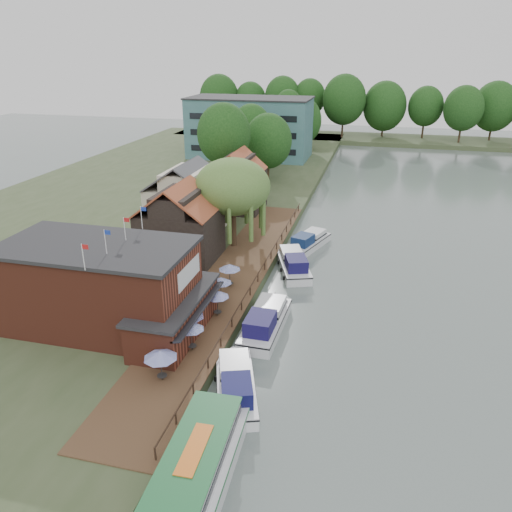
% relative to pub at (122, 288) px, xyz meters
% --- Properties ---
extents(ground, '(260.00, 260.00, 0.00)m').
position_rel_pub_xyz_m(ground, '(14.00, 1.00, -4.65)').
color(ground, slate).
rests_on(ground, ground).
extents(land_bank, '(50.00, 140.00, 1.00)m').
position_rel_pub_xyz_m(land_bank, '(-16.00, 36.00, -4.15)').
color(land_bank, '#384728').
rests_on(land_bank, ground).
extents(quay_deck, '(6.00, 50.00, 0.10)m').
position_rel_pub_xyz_m(quay_deck, '(6.00, 11.00, -3.60)').
color(quay_deck, '#47301E').
rests_on(quay_deck, land_bank).
extents(quay_rail, '(0.20, 49.00, 1.00)m').
position_rel_pub_xyz_m(quay_rail, '(8.70, 11.50, -3.15)').
color(quay_rail, black).
rests_on(quay_rail, land_bank).
extents(pub, '(20.00, 11.00, 7.30)m').
position_rel_pub_xyz_m(pub, '(0.00, 0.00, 0.00)').
color(pub, maroon).
rests_on(pub, land_bank).
extents(hotel_block, '(25.40, 12.40, 12.30)m').
position_rel_pub_xyz_m(hotel_block, '(-8.00, 71.00, 2.50)').
color(hotel_block, '#38666B').
rests_on(hotel_block, land_bank).
extents(cottage_a, '(8.60, 7.60, 8.50)m').
position_rel_pub_xyz_m(cottage_a, '(-1.00, 15.00, 0.60)').
color(cottage_a, black).
rests_on(cottage_a, land_bank).
extents(cottage_b, '(9.60, 8.60, 8.50)m').
position_rel_pub_xyz_m(cottage_b, '(-4.00, 25.00, 0.60)').
color(cottage_b, beige).
rests_on(cottage_b, land_bank).
extents(cottage_c, '(7.60, 7.60, 8.50)m').
position_rel_pub_xyz_m(cottage_c, '(0.00, 34.00, 0.60)').
color(cottage_c, black).
rests_on(cottage_c, land_bank).
extents(willow, '(8.60, 8.60, 10.43)m').
position_rel_pub_xyz_m(willow, '(3.50, 20.00, 1.56)').
color(willow, '#476B2D').
rests_on(willow, land_bank).
extents(umbrella_0, '(2.38, 2.38, 2.38)m').
position_rel_pub_xyz_m(umbrella_0, '(6.03, -6.08, -2.36)').
color(umbrella_0, '#1B2798').
rests_on(umbrella_0, quay_deck).
extents(umbrella_1, '(2.02, 2.02, 2.38)m').
position_rel_pub_xyz_m(umbrella_1, '(6.71, -2.02, -2.36)').
color(umbrella_1, navy).
rests_on(umbrella_1, quay_deck).
extents(umbrella_2, '(2.40, 2.40, 2.38)m').
position_rel_pub_xyz_m(umbrella_2, '(5.88, -0.28, -2.36)').
color(umbrella_2, navy).
rests_on(umbrella_2, quay_deck).
extents(umbrella_3, '(2.12, 2.12, 2.38)m').
position_rel_pub_xyz_m(umbrella_3, '(6.93, 3.55, -2.36)').
color(umbrella_3, navy).
rests_on(umbrella_3, quay_deck).
extents(umbrella_4, '(2.04, 2.04, 2.38)m').
position_rel_pub_xyz_m(umbrella_4, '(6.40, 6.25, -2.36)').
color(umbrella_4, navy).
rests_on(umbrella_4, quay_deck).
extents(umbrella_5, '(2.14, 2.14, 2.38)m').
position_rel_pub_xyz_m(umbrella_5, '(6.31, 9.29, -2.36)').
color(umbrella_5, navy).
rests_on(umbrella_5, quay_deck).
extents(cruiser_0, '(5.89, 9.76, 2.23)m').
position_rel_pub_xyz_m(cruiser_0, '(11.06, -4.93, -3.54)').
color(cruiser_0, white).
rests_on(cruiser_0, ground).
extents(cruiser_1, '(3.41, 10.00, 2.41)m').
position_rel_pub_xyz_m(cruiser_1, '(11.14, 3.93, -3.44)').
color(cruiser_1, silver).
rests_on(cruiser_1, ground).
extents(cruiser_2, '(6.15, 10.09, 2.32)m').
position_rel_pub_xyz_m(cruiser_2, '(11.23, 16.89, -3.49)').
color(cruiser_2, silver).
rests_on(cruiser_2, ground).
extents(cruiser_3, '(5.48, 9.33, 2.11)m').
position_rel_pub_xyz_m(cruiser_3, '(11.86, 24.11, -3.59)').
color(cruiser_3, silver).
rests_on(cruiser_3, ground).
extents(tour_boat, '(4.20, 13.23, 2.85)m').
position_rel_pub_xyz_m(tour_boat, '(11.27, -13.97, -3.22)').
color(tour_boat, silver).
rests_on(tour_boat, ground).
extents(swan, '(0.44, 0.44, 0.44)m').
position_rel_pub_xyz_m(swan, '(11.48, -11.70, -4.43)').
color(swan, white).
rests_on(swan, ground).
extents(bank_tree_0, '(8.33, 8.33, 14.04)m').
position_rel_pub_xyz_m(bank_tree_0, '(-4.61, 42.49, 3.37)').
color(bank_tree_0, '#143811').
rests_on(bank_tree_0, land_bank).
extents(bank_tree_1, '(8.09, 8.09, 11.68)m').
position_rel_pub_xyz_m(bank_tree_1, '(0.55, 50.87, 2.19)').
color(bank_tree_1, '#143811').
rests_on(bank_tree_1, land_bank).
extents(bank_tree_2, '(7.48, 7.48, 12.12)m').
position_rel_pub_xyz_m(bank_tree_2, '(-4.87, 60.24, 2.41)').
color(bank_tree_2, '#143811').
rests_on(bank_tree_2, land_bank).
extents(bank_tree_3, '(8.90, 8.90, 11.78)m').
position_rel_pub_xyz_m(bank_tree_3, '(1.47, 80.06, 2.24)').
color(bank_tree_3, '#143811').
rests_on(bank_tree_3, land_bank).
extents(bank_tree_4, '(6.03, 6.03, 11.38)m').
position_rel_pub_xyz_m(bank_tree_4, '(-4.46, 86.57, 2.04)').
color(bank_tree_4, '#143811').
rests_on(bank_tree_4, land_bank).
extents(bank_tree_5, '(6.79, 6.79, 12.14)m').
position_rel_pub_xyz_m(bank_tree_5, '(-4.42, 95.37, 2.42)').
color(bank_tree_5, '#143811').
rests_on(bank_tree_5, land_bank).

